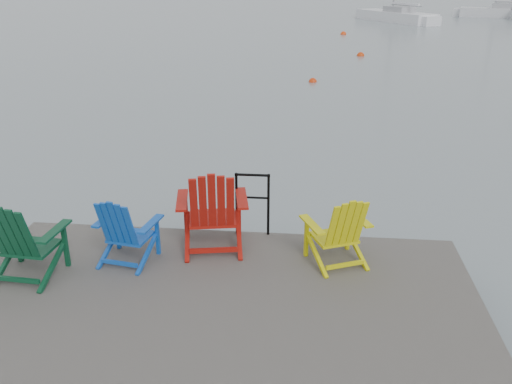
# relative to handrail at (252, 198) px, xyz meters

# --- Properties ---
(ground) EXTENTS (400.00, 400.00, 0.00)m
(ground) POSITION_rel_handrail_xyz_m (-0.25, -2.45, -1.04)
(ground) COLOR slate
(ground) RESTS_ON ground
(dock) EXTENTS (6.00, 5.00, 1.40)m
(dock) POSITION_rel_handrail_xyz_m (-0.25, -2.45, -0.69)
(dock) COLOR #2F2C29
(dock) RESTS_ON ground
(handrail) EXTENTS (0.48, 0.04, 0.90)m
(handrail) POSITION_rel_handrail_xyz_m (0.00, 0.00, 0.00)
(handrail) COLOR black
(handrail) RESTS_ON dock
(chair_green) EXTENTS (0.86, 0.80, 1.03)m
(chair_green) POSITION_rel_handrail_xyz_m (-2.55, -1.44, -0.02)
(chair_green) COLOR #0B3F25
(chair_green) RESTS_ON dock
(chair_blue) EXTENTS (0.81, 0.76, 0.91)m
(chair_blue) POSITION_rel_handrail_xyz_m (-1.49, -0.95, -0.08)
(chair_blue) COLOR #114DB5
(chair_blue) RESTS_ON dock
(chair_red) EXTENTS (1.03, 0.97, 1.15)m
(chair_red) POSITION_rel_handrail_xyz_m (-0.47, -0.50, 0.04)
(chair_red) COLOR #9F130B
(chair_red) RESTS_ON dock
(chair_yellow) EXTENTS (0.92, 0.88, 0.95)m
(chair_yellow) POSITION_rel_handrail_xyz_m (1.15, -0.73, -0.06)
(chair_yellow) COLOR #D7D20B
(chair_yellow) RESTS_ON dock
(sailboat_near) EXTENTS (6.01, 8.11, 11.31)m
(sailboat_near) POSITION_rel_handrail_xyz_m (7.61, 41.55, -0.69)
(sailboat_near) COLOR white
(sailboat_near) RESTS_ON ground
(sailboat_far) EXTENTS (6.85, 3.62, 9.39)m
(sailboat_far) POSITION_rel_handrail_xyz_m (17.63, 47.07, -0.69)
(sailboat_far) COLOR silver
(sailboat_far) RESTS_ON ground
(buoy_a) EXTENTS (0.31, 0.31, 0.31)m
(buoy_a) POSITION_rel_handrail_xyz_m (0.82, 14.03, -1.04)
(buoy_a) COLOR red
(buoy_a) RESTS_ON ground
(buoy_b) EXTENTS (0.38, 0.38, 0.38)m
(buoy_b) POSITION_rel_handrail_xyz_m (3.17, 21.14, -1.04)
(buoy_b) COLOR red
(buoy_b) RESTS_ON ground
(buoy_d) EXTENTS (0.39, 0.39, 0.39)m
(buoy_d) POSITION_rel_handrail_xyz_m (2.80, 31.11, -1.04)
(buoy_d) COLOR #EA3E0D
(buoy_d) RESTS_ON ground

